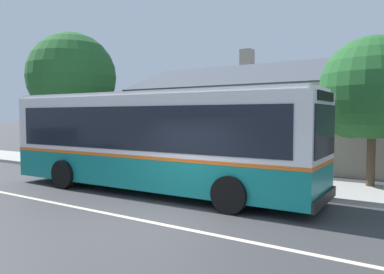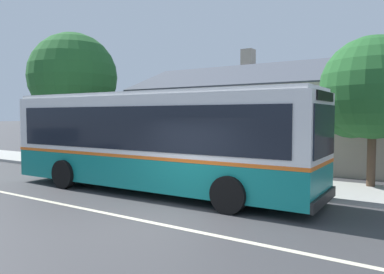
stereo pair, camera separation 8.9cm
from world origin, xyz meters
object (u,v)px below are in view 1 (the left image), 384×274
Objects in this scene: transit_bus at (155,139)px; street_tree_primary at (367,92)px; street_tree_secondary at (72,77)px; bike_rack at (37,148)px; bench_down_street at (114,157)px; bench_by_building at (61,154)px.

street_tree_primary reaches higher than transit_bus.
street_tree_secondary is 6.10× the size of bike_rack.
bench_down_street is at bearing 148.30° from transit_bus.
bench_by_building is 4.33m from street_tree_secondary.
bench_by_building is at bearing 162.22° from transit_bus.
street_tree_primary reaches higher than bike_rack.
bench_by_building reaches higher than bike_rack.
bench_down_street is 1.59× the size of bike_rack.
street_tree_primary is at bearing 3.20° from bike_rack.
bike_rack is at bearing 167.59° from bench_by_building.
bench_by_building is 0.87× the size of bench_down_street.
bench_down_street reaches higher than bike_rack.
street_tree_secondary reaches higher than bike_rack.
bench_by_building is at bearing -175.25° from bench_down_street.
street_tree_primary reaches higher than bench_down_street.
bench_by_building is 14.61m from street_tree_primary.
street_tree_secondary is (-8.95, 3.94, 2.89)m from transit_bus.
transit_bus is at bearing -143.73° from street_tree_primary.
transit_bus is 10.20m from street_tree_secondary.
bench_down_street is (-4.84, 2.99, -1.20)m from transit_bus.
bike_rack is at bearing 176.88° from bench_down_street.
street_tree_secondary is at bearing 166.95° from bench_down_street.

